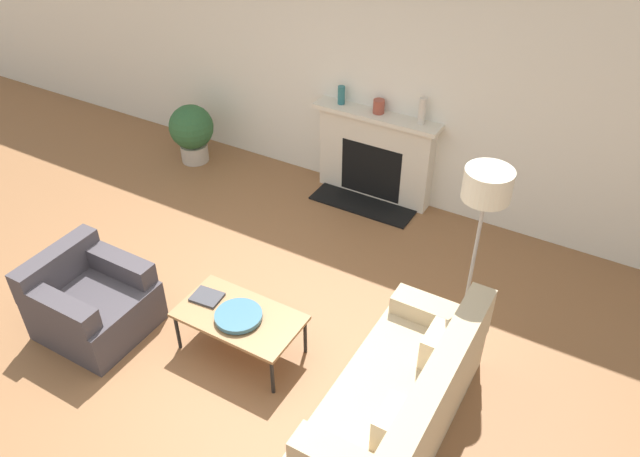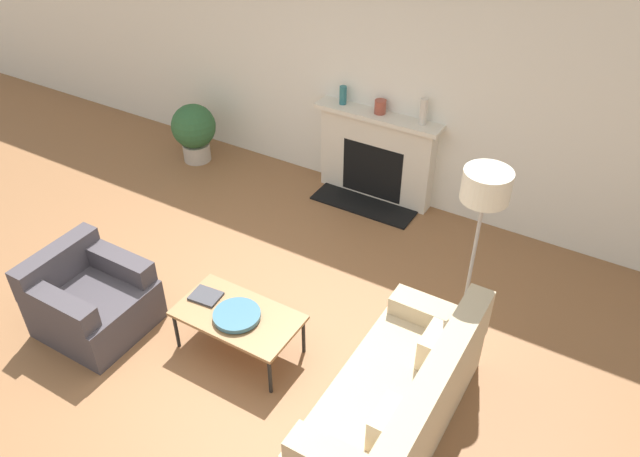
% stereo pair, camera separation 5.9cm
% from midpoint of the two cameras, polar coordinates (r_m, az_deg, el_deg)
% --- Properties ---
extents(ground_plane, '(18.00, 18.00, 0.00)m').
position_cam_midpoint_polar(ground_plane, '(5.69, -10.67, -10.14)').
color(ground_plane, brown).
extents(wall_back, '(18.00, 0.06, 2.90)m').
position_cam_midpoint_polar(wall_back, '(6.97, 4.01, 14.24)').
color(wall_back, silver).
rests_on(wall_back, ground_plane).
extents(fireplace, '(1.47, 0.59, 1.06)m').
position_cam_midpoint_polar(fireplace, '(7.18, 4.77, 6.57)').
color(fireplace, beige).
rests_on(fireplace, ground_plane).
extents(couch, '(0.83, 1.81, 0.85)m').
position_cam_midpoint_polar(couch, '(4.83, 7.17, -15.19)').
color(couch, tan).
rests_on(couch, ground_plane).
extents(armchair_near, '(0.89, 0.84, 0.74)m').
position_cam_midpoint_polar(armchair_near, '(5.90, -20.50, -6.30)').
color(armchair_near, '#423D42').
rests_on(armchair_near, ground_plane).
extents(coffee_table, '(1.05, 0.59, 0.41)m').
position_cam_midpoint_polar(coffee_table, '(5.31, -7.69, -8.09)').
color(coffee_table, olive).
rests_on(coffee_table, ground_plane).
extents(bowl, '(0.40, 0.40, 0.05)m').
position_cam_midpoint_polar(bowl, '(5.23, -7.79, -7.92)').
color(bowl, '#38667A').
rests_on(bowl, coffee_table).
extents(book, '(0.27, 0.22, 0.02)m').
position_cam_midpoint_polar(book, '(5.47, -10.60, -6.18)').
color(book, '#38383D').
rests_on(book, coffee_table).
extents(floor_lamp, '(0.37, 0.37, 1.73)m').
position_cam_midpoint_polar(floor_lamp, '(4.85, 14.50, 2.53)').
color(floor_lamp, gray).
rests_on(floor_lamp, ground_plane).
extents(mantel_vase_left, '(0.08, 0.08, 0.21)m').
position_cam_midpoint_polar(mantel_vase_left, '(7.07, 1.72, 12.10)').
color(mantel_vase_left, '#28666B').
rests_on(mantel_vase_left, fireplace).
extents(mantel_vase_center_left, '(0.13, 0.13, 0.15)m').
position_cam_midpoint_polar(mantel_vase_center_left, '(6.90, 5.15, 11.05)').
color(mantel_vase_center_left, brown).
rests_on(mantel_vase_center_left, fireplace).
extents(mantel_vase_center_right, '(0.08, 0.08, 0.29)m').
position_cam_midpoint_polar(mantel_vase_center_right, '(6.70, 9.06, 10.58)').
color(mantel_vase_center_right, beige).
rests_on(mantel_vase_center_right, fireplace).
extents(potted_plant, '(0.56, 0.56, 0.75)m').
position_cam_midpoint_polar(potted_plant, '(8.07, -11.86, 8.76)').
color(potted_plant, '#B2A899').
rests_on(potted_plant, ground_plane).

